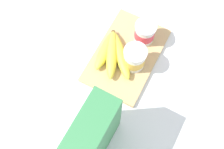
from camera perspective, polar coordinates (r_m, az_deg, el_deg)
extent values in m
plane|color=white|center=(0.93, 3.05, 3.93)|extent=(2.40, 2.40, 0.00)
cube|color=tan|center=(0.92, 3.07, 4.14)|extent=(0.31, 0.20, 0.02)
cube|color=#38844C|center=(0.72, -4.08, -12.95)|extent=(0.18, 0.08, 0.25)
cylinder|color=white|center=(0.92, 6.95, 8.80)|extent=(0.07, 0.07, 0.08)
cylinder|color=#DB384C|center=(0.92, 6.95, 8.80)|extent=(0.07, 0.07, 0.04)
cylinder|color=silver|center=(0.88, 7.25, 10.15)|extent=(0.07, 0.07, 0.00)
cylinder|color=white|center=(0.86, 4.78, 3.48)|extent=(0.07, 0.07, 0.09)
cylinder|color=gold|center=(0.86, 4.78, 3.48)|extent=(0.07, 0.07, 0.04)
cylinder|color=silver|center=(0.82, 5.03, 4.83)|extent=(0.07, 0.07, 0.00)
ellipsoid|color=yellow|center=(0.90, -1.49, 5.16)|extent=(0.16, 0.05, 0.03)
ellipsoid|color=yellow|center=(0.89, -0.02, 4.27)|extent=(0.18, 0.11, 0.04)
ellipsoid|color=yellow|center=(0.89, 1.83, 4.18)|extent=(0.16, 0.15, 0.03)
cylinder|color=brown|center=(0.94, 0.28, 8.78)|extent=(0.01, 0.01, 0.02)
cylinder|color=silver|center=(1.05, 5.57, 15.35)|extent=(0.09, 0.08, 0.01)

